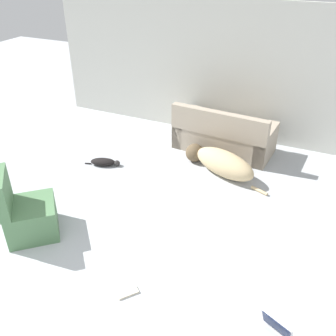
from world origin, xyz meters
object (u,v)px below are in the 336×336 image
(dog, at_px, (220,162))
(side_chair, at_px, (27,214))
(couch, at_px, (223,136))
(laptop_open, at_px, (272,332))
(book_cream, at_px, (127,292))
(cat, at_px, (104,162))

(dog, relative_size, side_chair, 1.73)
(couch, relative_size, dog, 1.12)
(laptop_open, height_order, book_cream, laptop_open)
(dog, distance_m, laptop_open, 2.97)
(dog, height_order, side_chair, side_chair)
(book_cream, relative_size, side_chair, 0.28)
(book_cream, bearing_deg, dog, 87.18)
(cat, bearing_deg, laptop_open, -51.00)
(book_cream, distance_m, side_chair, 1.67)
(laptop_open, bearing_deg, cat, 170.98)
(couch, relative_size, book_cream, 6.97)
(dog, height_order, cat, dog)
(dog, height_order, book_cream, dog)
(couch, height_order, cat, couch)
(laptop_open, bearing_deg, couch, 138.43)
(cat, distance_m, book_cream, 2.75)
(dog, distance_m, book_cream, 2.75)
(cat, xyz_separation_m, book_cream, (1.69, -2.17, -0.05))
(cat, height_order, book_cream, cat)
(dog, bearing_deg, book_cream, 108.38)
(cat, distance_m, side_chair, 1.86)
(laptop_open, bearing_deg, dog, 141.28)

